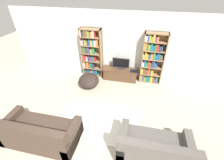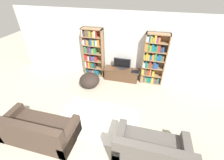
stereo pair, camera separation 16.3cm
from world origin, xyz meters
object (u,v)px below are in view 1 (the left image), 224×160
at_px(television, 121,63).
at_px(laptop, 134,71).
at_px(bookshelf_right, 152,59).
at_px(couch_left_sectional, 40,133).
at_px(bookshelf_left, 91,53).
at_px(couch_right_sofa, 154,149).
at_px(tv_stand, 120,74).
at_px(beanbag_ottoman, 89,81).

distance_m(television, laptop, 0.61).
xyz_separation_m(bookshelf_right, couch_left_sectional, (-2.66, -3.36, -0.68)).
bearing_deg(bookshelf_left, bookshelf_right, -0.02).
bearing_deg(couch_right_sofa, tv_stand, 112.96).
bearing_deg(tv_stand, couch_right_sofa, -67.04).
relative_size(bookshelf_left, television, 2.95).
xyz_separation_m(tv_stand, laptop, (0.55, -0.07, 0.25)).
xyz_separation_m(bookshelf_right, television, (-1.15, -0.07, -0.25)).
bearing_deg(couch_right_sofa, beanbag_ottoman, 135.98).
relative_size(tv_stand, couch_left_sectional, 0.74).
bearing_deg(beanbag_ottoman, television, 36.59).
distance_m(tv_stand, television, 0.48).
bearing_deg(bookshelf_right, beanbag_ottoman, -158.65).
height_order(tv_stand, beanbag_ottoman, beanbag_ottoman).
height_order(bookshelf_left, couch_left_sectional, bookshelf_left).
xyz_separation_m(television, couch_right_sofa, (1.30, -3.11, -0.43)).
xyz_separation_m(tv_stand, couch_right_sofa, (1.30, -3.07, 0.04)).
xyz_separation_m(bookshelf_left, beanbag_ottoman, (0.15, -0.87, -0.74)).
relative_size(bookshelf_left, couch_right_sofa, 1.21).
height_order(bookshelf_left, laptop, bookshelf_left).
distance_m(tv_stand, couch_left_sectional, 3.58).
bearing_deg(couch_right_sofa, bookshelf_left, 128.52).
relative_size(television, beanbag_ottoman, 0.88).
distance_m(couch_left_sectional, beanbag_ottoman, 2.52).
relative_size(television, couch_left_sectional, 0.35).
bearing_deg(laptop, tv_stand, 172.68).
distance_m(bookshelf_right, television, 1.18).
xyz_separation_m(bookshelf_left, couch_right_sofa, (2.53, -3.18, -0.73)).
bearing_deg(beanbag_ottoman, couch_right_sofa, -44.02).
relative_size(bookshelf_right, tv_stand, 1.40).
bearing_deg(tv_stand, couch_left_sectional, -114.93).
xyz_separation_m(bookshelf_left, laptop, (1.78, -0.18, -0.52)).
bearing_deg(laptop, bookshelf_left, 174.14).
height_order(bookshelf_left, tv_stand, bookshelf_left).
height_order(couch_right_sofa, beanbag_ottoman, couch_right_sofa).
bearing_deg(bookshelf_right, television, -176.63).
xyz_separation_m(bookshelf_left, television, (1.23, -0.07, -0.30)).
bearing_deg(bookshelf_left, couch_right_sofa, -51.48).
bearing_deg(tv_stand, laptop, -7.32).
bearing_deg(couch_left_sectional, couch_right_sofa, 3.65).
distance_m(bookshelf_right, couch_right_sofa, 3.26).
distance_m(bookshelf_left, television, 1.27).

